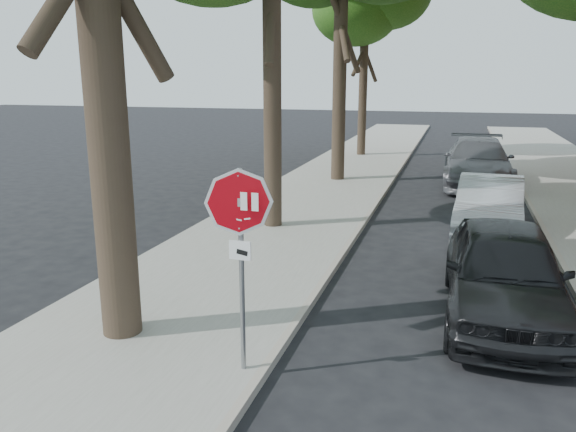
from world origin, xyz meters
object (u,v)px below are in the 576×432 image
tree_far (366,0)px  car_b (489,207)px  stop_sign (240,232)px  car_c (478,162)px  car_a (504,272)px

tree_far → car_b: tree_far is taller
stop_sign → car_c: size_ratio=0.46×
car_c → car_b: bearing=-89.7°
stop_sign → car_b: 8.80m
stop_sign → car_b: size_ratio=0.61×
car_a → car_c: (-0.10, 11.92, 0.06)m
tree_far → car_c: bearing=-50.1°
stop_sign → car_a: size_ratio=0.58×
tree_far → car_b: size_ratio=2.19×
tree_far → car_b: (5.32, -13.07, -6.51)m
stop_sign → tree_far: tree_far is taller
tree_far → car_c: 10.35m
car_b → car_c: size_ratio=0.75×
stop_sign → car_b: bearing=67.7°
stop_sign → car_a: bearing=42.0°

